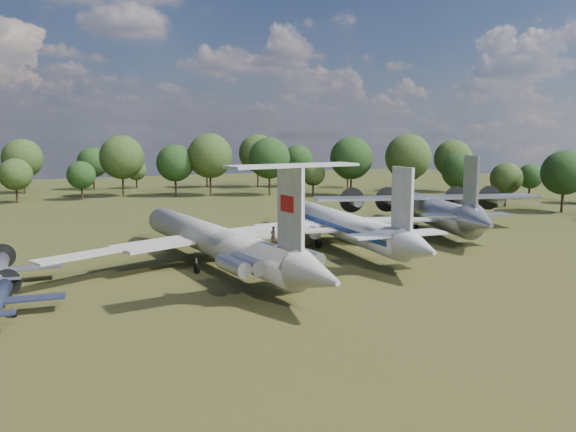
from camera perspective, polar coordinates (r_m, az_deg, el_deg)
name	(u,v)px	position (r m, az deg, el deg)	size (l,w,h in m)	color
ground	(202,262)	(69.11, -8.70, -4.65)	(300.00, 300.00, 0.00)	#273C14
il62_airliner	(214,246)	(65.95, -7.57, -3.03)	(39.19, 50.95, 5.00)	silver
tu104_jet	(335,227)	(78.62, 4.75, -1.16)	(37.62, 50.17, 5.02)	silver
an12_transport	(430,214)	(93.15, 14.22, 0.21)	(37.10, 41.47, 5.46)	#A0A3A8
person_on_il62	(273,235)	(53.02, -1.52, -1.98)	(0.65, 0.43, 1.78)	brown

